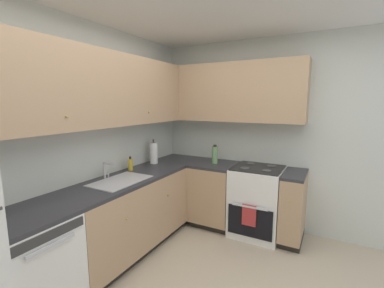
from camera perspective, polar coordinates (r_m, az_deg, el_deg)
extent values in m
cube|color=silver|center=(2.91, -24.89, -0.56)|extent=(3.80, 0.05, 2.55)
cube|color=silver|center=(3.67, 17.40, 1.72)|extent=(0.05, 3.29, 2.55)
cube|color=white|center=(2.58, -31.95, -22.47)|extent=(0.60, 0.60, 0.85)
cube|color=#333333|center=(2.17, -28.64, -17.12)|extent=(0.55, 0.01, 0.07)
cube|color=silver|center=(2.19, -28.29, -18.89)|extent=(0.36, 0.02, 0.02)
cube|color=tan|center=(3.18, -13.70, -14.35)|extent=(1.63, 0.60, 0.76)
cube|color=black|center=(3.38, -13.82, -20.85)|extent=(1.63, 0.54, 0.09)
sphere|color=tan|center=(2.68, -14.00, -15.56)|extent=(0.02, 0.02, 0.02)
sphere|color=tan|center=(3.20, -5.18, -11.17)|extent=(0.02, 0.02, 0.02)
cube|color=#2D2D33|center=(3.04, -14.02, -7.47)|extent=(2.83, 0.60, 0.03)
cube|color=tan|center=(3.76, 4.88, -10.37)|extent=(0.60, 0.56, 0.76)
cube|color=black|center=(3.94, 4.98, -16.07)|extent=(0.54, 0.56, 0.09)
cube|color=tan|center=(3.50, 21.18, -12.45)|extent=(0.60, 0.25, 0.76)
cube|color=black|center=(3.70, 20.85, -18.43)|extent=(0.54, 0.25, 0.09)
sphere|color=tan|center=(3.16, 20.58, -12.01)|extent=(0.02, 0.02, 0.02)
cube|color=#2D2D33|center=(3.64, 4.97, -4.47)|extent=(0.60, 0.56, 0.03)
cube|color=#2D2D33|center=(3.38, 21.57, -6.16)|extent=(0.60, 0.25, 0.03)
cube|color=white|center=(3.60, 14.01, -11.95)|extent=(0.64, 0.62, 0.88)
cube|color=black|center=(3.37, 12.45, -16.32)|extent=(0.02, 0.55, 0.37)
cube|color=silver|center=(3.27, 12.47, -13.22)|extent=(0.02, 0.43, 0.02)
cube|color=black|center=(3.47, 14.30, -5.02)|extent=(0.59, 0.60, 0.01)
cube|color=white|center=(3.74, 15.49, -2.96)|extent=(0.03, 0.60, 0.15)
cylinder|color=#4C4C4C|center=(3.30, 16.00, -5.61)|extent=(0.11, 0.11, 0.01)
cylinder|color=#4C4C4C|center=(3.37, 11.45, -5.16)|extent=(0.11, 0.11, 0.01)
cylinder|color=#4C4C4C|center=(3.57, 16.99, -4.56)|extent=(0.11, 0.11, 0.01)
cylinder|color=#4C4C4C|center=(3.63, 12.77, -4.16)|extent=(0.11, 0.11, 0.01)
cube|color=#B23333|center=(3.31, 12.31, -14.98)|extent=(0.02, 0.17, 0.26)
cube|color=tan|center=(2.91, -19.01, 11.12)|extent=(2.51, 0.32, 0.77)
sphere|color=tan|center=(2.42, -25.63, 5.42)|extent=(0.02, 0.02, 0.02)
sphere|color=tan|center=(3.20, -9.35, 6.86)|extent=(0.02, 0.02, 0.02)
cube|color=tan|center=(3.63, 7.86, 11.02)|extent=(0.32, 2.01, 0.77)
cube|color=#B7B7BC|center=(2.92, -15.31, -7.75)|extent=(0.63, 0.40, 0.01)
cube|color=gray|center=(2.94, -15.27, -8.66)|extent=(0.58, 0.36, 0.09)
cube|color=#99999E|center=(2.93, -15.28, -8.41)|extent=(0.02, 0.35, 0.06)
cylinder|color=silver|center=(3.06, -18.51, -5.47)|extent=(0.02, 0.02, 0.18)
cylinder|color=silver|center=(2.99, -17.60, -4.18)|extent=(0.02, 0.15, 0.02)
cylinder|color=silver|center=(3.11, -17.78, -6.36)|extent=(0.02, 0.02, 0.06)
cylinder|color=gold|center=(3.32, -13.27, -4.41)|extent=(0.06, 0.06, 0.15)
cylinder|color=#262626|center=(3.31, -13.33, -2.93)|extent=(0.03, 0.03, 0.03)
cylinder|color=white|center=(3.64, -8.36, -1.97)|extent=(0.11, 0.11, 0.29)
cylinder|color=#3F3F3F|center=(3.63, -8.37, -1.66)|extent=(0.02, 0.02, 0.35)
cylinder|color=#729E66|center=(3.62, 4.99, -2.40)|extent=(0.08, 0.08, 0.23)
cylinder|color=black|center=(3.59, 5.02, -0.38)|extent=(0.04, 0.04, 0.02)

